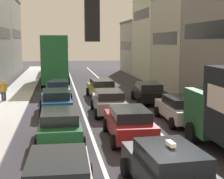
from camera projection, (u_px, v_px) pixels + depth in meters
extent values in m
cube|color=#BCBCBC|center=(16.00, 96.00, 27.60)|extent=(2.60, 64.00, 0.14)
cube|color=silver|center=(77.00, 95.00, 28.39)|extent=(0.16, 60.00, 0.01)
cube|color=silver|center=(117.00, 94.00, 28.93)|extent=(0.16, 60.00, 0.01)
cube|color=black|center=(4.00, 33.00, 33.90)|extent=(0.02, 8.80, 1.10)
cube|color=black|center=(17.00, 34.00, 44.63)|extent=(0.02, 8.80, 1.10)
cube|color=#B2ADA3|center=(149.00, 48.00, 48.86)|extent=(7.00, 8.70, 7.05)
cube|color=black|center=(125.00, 46.00, 48.26)|extent=(0.02, 7.04, 1.10)
cube|color=#66605B|center=(150.00, 22.00, 48.34)|extent=(7.20, 8.70, 0.30)
cube|color=beige|center=(169.00, 21.00, 39.79)|extent=(7.00, 8.70, 13.76)
cube|color=black|center=(141.00, 15.00, 39.14)|extent=(0.02, 7.04, 1.10)
cube|color=#B2ADA3|center=(199.00, 43.00, 31.55)|extent=(7.00, 8.70, 8.68)
cube|color=black|center=(163.00, 38.00, 30.93)|extent=(0.02, 7.04, 1.10)
cube|color=black|center=(204.00, 30.00, 22.27)|extent=(0.02, 7.04, 1.10)
cube|color=black|center=(92.00, 20.00, 6.63)|extent=(0.28, 0.28, 0.84)
sphere|color=red|center=(91.00, 7.00, 6.74)|extent=(0.18, 0.18, 0.18)
sphere|color=#F2A519|center=(91.00, 21.00, 6.78)|extent=(0.18, 0.18, 0.18)
sphere|color=green|center=(91.00, 34.00, 6.82)|extent=(0.18, 0.18, 0.18)
cube|color=#1E5933|center=(219.00, 112.00, 14.98)|extent=(2.47, 2.47, 1.90)
cube|color=black|center=(208.00, 99.00, 16.11)|extent=(2.02, 0.09, 0.70)
cylinder|color=black|center=(191.00, 133.00, 15.04)|extent=(0.33, 0.97, 0.96)
cube|color=black|center=(167.00, 172.00, 10.06)|extent=(2.02, 4.39, 0.70)
cube|color=#1E2328|center=(170.00, 156.00, 9.79)|extent=(1.71, 2.49, 0.52)
cube|color=#F2EACC|center=(171.00, 144.00, 9.74)|extent=(0.18, 0.45, 0.12)
cylinder|color=black|center=(125.00, 168.00, 11.34)|extent=(0.25, 0.65, 0.64)
cylinder|color=black|center=(177.00, 163.00, 11.72)|extent=(0.25, 0.65, 0.64)
cube|color=#1E2328|center=(58.00, 167.00, 8.95)|extent=(1.65, 2.45, 0.52)
cylinder|color=black|center=(30.00, 176.00, 10.60)|extent=(0.24, 0.65, 0.64)
cylinder|color=black|center=(89.00, 173.00, 10.83)|extent=(0.24, 0.65, 0.64)
cube|color=#A51E1E|center=(129.00, 125.00, 15.70)|extent=(1.87, 4.33, 0.70)
cube|color=#1E2328|center=(130.00, 114.00, 15.42)|extent=(1.62, 2.43, 0.52)
cylinder|color=black|center=(105.00, 125.00, 17.05)|extent=(0.23, 0.64, 0.64)
cylinder|color=black|center=(141.00, 124.00, 17.31)|extent=(0.23, 0.64, 0.64)
cylinder|color=black|center=(114.00, 142.00, 14.19)|extent=(0.23, 0.64, 0.64)
cylinder|color=black|center=(156.00, 140.00, 14.45)|extent=(0.23, 0.64, 0.64)
cube|color=#19592D|center=(60.00, 128.00, 15.21)|extent=(1.82, 4.31, 0.70)
cube|color=#1E2328|center=(60.00, 116.00, 14.93)|extent=(1.59, 2.41, 0.52)
cylinder|color=black|center=(41.00, 128.00, 16.54)|extent=(0.22, 0.64, 0.64)
cylinder|color=black|center=(78.00, 126.00, 16.83)|extent=(0.22, 0.64, 0.64)
cylinder|color=black|center=(37.00, 146.00, 13.68)|extent=(0.22, 0.64, 0.64)
cylinder|color=black|center=(83.00, 144.00, 13.98)|extent=(0.22, 0.64, 0.64)
cube|color=gray|center=(109.00, 103.00, 21.20)|extent=(1.90, 4.34, 0.70)
cube|color=#1E2328|center=(109.00, 95.00, 20.93)|extent=(1.64, 2.44, 0.52)
cylinder|color=black|center=(92.00, 105.00, 22.56)|extent=(0.23, 0.64, 0.64)
cylinder|color=black|center=(120.00, 104.00, 22.81)|extent=(0.23, 0.64, 0.64)
cylinder|color=black|center=(96.00, 114.00, 19.70)|extent=(0.23, 0.64, 0.64)
cylinder|color=black|center=(127.00, 113.00, 19.95)|extent=(0.23, 0.64, 0.64)
cube|color=#194C8C|center=(56.00, 103.00, 21.36)|extent=(1.97, 4.37, 0.70)
cube|color=#1E2328|center=(56.00, 94.00, 21.09)|extent=(1.68, 2.47, 0.52)
cylinder|color=black|center=(41.00, 104.00, 22.65)|extent=(0.25, 0.65, 0.64)
cylinder|color=black|center=(69.00, 103.00, 23.01)|extent=(0.25, 0.65, 0.64)
cylinder|color=black|center=(41.00, 113.00, 19.81)|extent=(0.25, 0.65, 0.64)
cylinder|color=black|center=(73.00, 112.00, 20.17)|extent=(0.25, 0.65, 0.64)
cube|color=#B29319|center=(101.00, 90.00, 27.07)|extent=(1.98, 4.37, 0.70)
cube|color=#1E2328|center=(102.00, 83.00, 26.79)|extent=(1.68, 2.47, 0.52)
cylinder|color=black|center=(88.00, 92.00, 28.35)|extent=(0.25, 0.65, 0.64)
cylinder|color=black|center=(109.00, 91.00, 28.72)|extent=(0.25, 0.65, 0.64)
cylinder|color=black|center=(93.00, 97.00, 25.52)|extent=(0.25, 0.65, 0.64)
cylinder|color=black|center=(117.00, 96.00, 25.88)|extent=(0.25, 0.65, 0.64)
cube|color=#759EB7|center=(58.00, 90.00, 26.61)|extent=(1.86, 4.32, 0.70)
cube|color=#1E2328|center=(58.00, 84.00, 26.34)|extent=(1.62, 2.43, 0.52)
cylinder|color=black|center=(46.00, 92.00, 27.93)|extent=(0.23, 0.64, 0.64)
cylinder|color=black|center=(69.00, 92.00, 28.24)|extent=(0.23, 0.64, 0.64)
cylinder|color=black|center=(46.00, 98.00, 25.08)|extent=(0.23, 0.64, 0.64)
cylinder|color=black|center=(71.00, 98.00, 25.39)|extent=(0.23, 0.64, 0.64)
cube|color=silver|center=(180.00, 111.00, 18.91)|extent=(1.91, 4.34, 0.70)
cube|color=#1E2328|center=(182.00, 101.00, 18.63)|extent=(1.64, 2.45, 0.52)
cylinder|color=black|center=(157.00, 112.00, 20.27)|extent=(0.24, 0.65, 0.64)
cylinder|color=black|center=(187.00, 111.00, 20.51)|extent=(0.24, 0.65, 0.64)
cylinder|color=black|center=(172.00, 123.00, 17.40)|extent=(0.24, 0.65, 0.64)
cylinder|color=black|center=(206.00, 122.00, 17.65)|extent=(0.24, 0.65, 0.64)
cube|color=black|center=(148.00, 94.00, 25.03)|extent=(2.06, 4.40, 0.70)
cube|color=#1E2328|center=(149.00, 86.00, 24.75)|extent=(1.73, 2.50, 0.52)
cylinder|color=black|center=(133.00, 95.00, 26.43)|extent=(0.26, 0.65, 0.64)
cylinder|color=black|center=(156.00, 95.00, 26.61)|extent=(0.26, 0.65, 0.64)
cylinder|color=black|center=(139.00, 102.00, 23.55)|extent=(0.26, 0.65, 0.64)
cylinder|color=black|center=(165.00, 101.00, 23.73)|extent=(0.26, 0.65, 0.64)
cube|color=#1E6033|center=(56.00, 68.00, 36.07)|extent=(2.72, 10.55, 2.40)
cube|color=black|center=(56.00, 64.00, 36.02)|extent=(2.74, 9.92, 0.70)
cube|color=#1E6033|center=(56.00, 46.00, 35.75)|extent=(2.72, 10.55, 2.16)
cube|color=black|center=(56.00, 44.00, 35.71)|extent=(2.74, 9.92, 0.64)
cylinder|color=black|center=(46.00, 76.00, 39.78)|extent=(0.32, 1.01, 1.00)
cylinder|color=black|center=(68.00, 75.00, 40.12)|extent=(0.32, 1.01, 1.00)
cylinder|color=black|center=(43.00, 83.00, 32.98)|extent=(0.32, 1.01, 1.00)
cylinder|color=black|center=(68.00, 82.00, 33.32)|extent=(0.32, 1.01, 1.00)
cube|color=#1E6033|center=(56.00, 61.00, 47.26)|extent=(2.68, 10.54, 2.40)
cube|color=black|center=(56.00, 59.00, 47.21)|extent=(2.70, 9.91, 0.70)
cylinder|color=black|center=(48.00, 68.00, 50.89)|extent=(0.32, 1.01, 1.00)
cylinder|color=black|center=(64.00, 68.00, 51.33)|extent=(0.32, 1.01, 1.00)
cylinder|color=black|center=(47.00, 72.00, 44.14)|extent=(0.32, 1.01, 1.00)
cylinder|color=black|center=(66.00, 72.00, 44.58)|extent=(0.32, 1.01, 1.00)
cylinder|color=#262D47|center=(3.00, 97.00, 25.05)|extent=(0.16, 0.16, 0.82)
cylinder|color=#262D47|center=(5.00, 97.00, 25.07)|extent=(0.16, 0.16, 0.82)
cylinder|color=gold|center=(3.00, 88.00, 24.96)|extent=(0.34, 0.34, 0.60)
sphere|color=tan|center=(3.00, 82.00, 24.90)|extent=(0.24, 0.24, 0.24)
cylinder|color=gold|center=(0.00, 87.00, 24.93)|extent=(0.10, 0.10, 0.55)
cylinder|color=gold|center=(6.00, 87.00, 24.98)|extent=(0.10, 0.10, 0.55)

